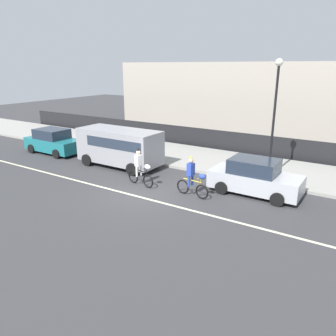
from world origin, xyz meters
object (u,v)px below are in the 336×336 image
at_px(parade_cyclist_cobalt, 193,179).
at_px(parked_car_silver, 255,178).
at_px(parked_van_grey, 120,145).
at_px(parade_cyclist_zebra, 140,169).
at_px(street_lamp_post, 275,102).
at_px(parked_car_teal, 53,142).

bearing_deg(parade_cyclist_cobalt, parked_car_silver, 39.37).
bearing_deg(parked_van_grey, parade_cyclist_zebra, -33.70).
xyz_separation_m(parked_car_silver, street_lamp_post, (-0.01, 2.30, 3.21)).
height_order(parade_cyclist_cobalt, street_lamp_post, street_lamp_post).
distance_m(parade_cyclist_cobalt, parked_car_silver, 2.89).
xyz_separation_m(parade_cyclist_zebra, parked_van_grey, (-2.94, 1.96, 0.44)).
bearing_deg(parade_cyclist_cobalt, parked_car_teal, 171.50).
bearing_deg(parked_van_grey, street_lamp_post, 16.11).
distance_m(parked_car_silver, street_lamp_post, 3.95).
relative_size(parade_cyclist_cobalt, parked_car_silver, 0.47).
xyz_separation_m(parked_car_silver, parked_car_teal, (-13.88, -0.09, 0.00)).
bearing_deg(parked_car_silver, parked_van_grey, -179.92).
height_order(parade_cyclist_cobalt, parked_van_grey, parked_van_grey).
height_order(parade_cyclist_zebra, parked_car_silver, parade_cyclist_zebra).
xyz_separation_m(parked_van_grey, parked_car_teal, (-5.88, -0.08, -0.50)).
xyz_separation_m(parade_cyclist_cobalt, parked_van_grey, (-5.77, 1.82, 0.44)).
relative_size(parked_van_grey, street_lamp_post, 0.85).
relative_size(parade_cyclist_cobalt, street_lamp_post, 0.33).
height_order(parked_car_silver, parked_car_teal, same).
bearing_deg(parade_cyclist_zebra, parked_van_grey, 146.30).
bearing_deg(parade_cyclist_cobalt, parade_cyclist_zebra, -177.25).
bearing_deg(parked_van_grey, parked_car_silver, 0.08).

